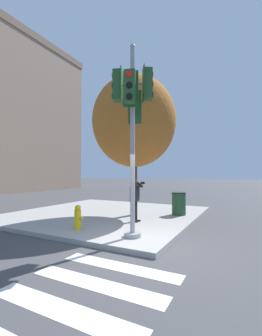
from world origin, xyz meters
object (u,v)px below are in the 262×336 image
(traffic_signal_pole, at_px, (133,111))
(fire_hydrant, at_px, (78,217))
(trash_bin, at_px, (179,204))
(street_tree, at_px, (134,122))
(person_photographer, at_px, (135,196))

(traffic_signal_pole, distance_m, fire_hydrant, 3.78)
(traffic_signal_pole, height_order, trash_bin, traffic_signal_pole)
(traffic_signal_pole, relative_size, street_tree, 0.91)
(traffic_signal_pole, xyz_separation_m, street_tree, (3.07, 1.49, 0.49))
(traffic_signal_pole, bearing_deg, street_tree, 25.92)
(person_photographer, distance_m, trash_bin, 2.44)
(person_photographer, distance_m, fire_hydrant, 2.31)
(fire_hydrant, bearing_deg, street_tree, -8.33)
(person_photographer, xyz_separation_m, trash_bin, (2.14, -1.09, -0.46))
(street_tree, height_order, fire_hydrant, street_tree)
(traffic_signal_pole, bearing_deg, person_photographer, 24.36)
(person_photographer, height_order, street_tree, street_tree)
(traffic_signal_pole, height_order, street_tree, street_tree)
(traffic_signal_pole, xyz_separation_m, person_photographer, (1.87, 0.85, -2.68))
(traffic_signal_pole, bearing_deg, fire_hydrant, 92.46)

